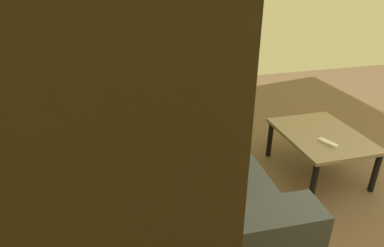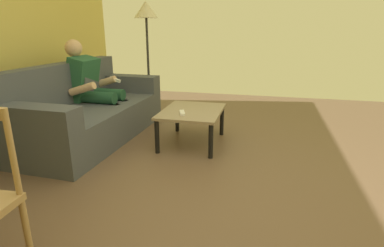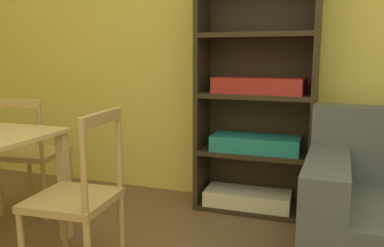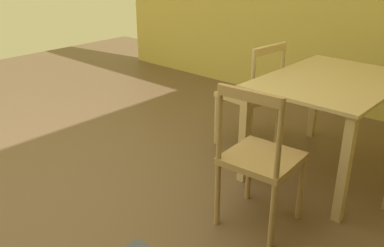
# 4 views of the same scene
# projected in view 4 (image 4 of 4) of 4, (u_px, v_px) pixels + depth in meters

# --- Properties ---
(ground_plane) EXTENTS (8.53, 8.53, 0.00)m
(ground_plane) POSITION_uv_depth(u_px,v_px,m) (34.00, 219.00, 2.73)
(ground_plane) COLOR brown
(dining_table) EXTENTS (1.19, 0.85, 0.75)m
(dining_table) POSITION_uv_depth(u_px,v_px,m) (331.00, 95.00, 3.09)
(dining_table) COLOR #D1B27F
(dining_table) RESTS_ON ground_plane
(dining_chair_facing_couch) EXTENTS (0.45, 0.45, 0.93)m
(dining_chair_facing_couch) POSITION_uv_depth(u_px,v_px,m) (260.00, 159.00, 2.52)
(dining_chair_facing_couch) COLOR tan
(dining_chair_facing_couch) RESTS_ON ground_plane
(dining_chair_by_doorway) EXTENTS (0.46, 0.46, 0.92)m
(dining_chair_by_doorway) POSITION_uv_depth(u_px,v_px,m) (251.00, 95.00, 3.58)
(dining_chair_by_doorway) COLOR #D1B27F
(dining_chair_by_doorway) RESTS_ON ground_plane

